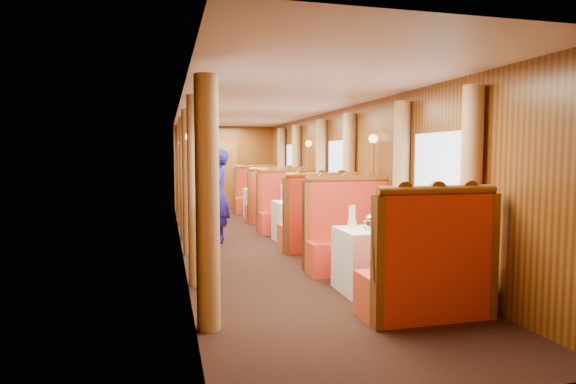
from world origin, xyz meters
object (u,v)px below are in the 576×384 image
object	(u,v)px
teapot_right	(383,225)
rose_vase_far	(266,182)
fruit_plate	(410,228)
rose_vase_mid	(303,192)
banquette_mid_fwd	(319,226)
tea_tray	(379,229)
banquette_mid_aft	(289,212)
banquette_far_fwd	(274,205)
table_near	(383,260)
banquette_far_aft	(258,198)
teapot_left	(370,225)
table_mid	(302,221)
steward	(218,196)
teapot_back	(375,222)
banquette_near_aft	(351,241)
table_far	(265,203)
passenger	(291,198)
banquette_near_fwd	(427,276)

from	to	relation	value
teapot_right	rose_vase_far	xyz separation A→B (m)	(0.07, 7.13, 0.12)
fruit_plate	rose_vase_mid	size ratio (longest dim) A/B	0.64
banquette_mid_fwd	tea_tray	xyz separation A→B (m)	(-0.09, -2.55, 0.33)
fruit_plate	tea_tray	bearing A→B (deg)	170.71
banquette_mid_aft	banquette_far_fwd	world-z (taller)	same
table_near	banquette_far_fwd	xyz separation A→B (m)	(0.00, 5.99, 0.05)
tea_tray	banquette_far_aft	bearing A→B (deg)	89.39
banquette_far_aft	teapot_left	xyz separation A→B (m)	(-0.21, -8.10, 0.39)
table_mid	banquette_far_fwd	xyz separation A→B (m)	(0.00, 2.49, 0.05)
table_mid	banquette_far_aft	bearing A→B (deg)	90.00
tea_tray	teapot_left	size ratio (longest dim) A/B	2.02
table_mid	table_near	bearing A→B (deg)	-90.00
steward	teapot_back	bearing A→B (deg)	28.57
tea_tray	teapot_right	world-z (taller)	teapot_right
banquette_near_aft	teapot_back	bearing A→B (deg)	-94.86
teapot_right	table_far	bearing A→B (deg)	85.33
banquette_near_aft	teapot_left	xyz separation A→B (m)	(-0.21, -1.10, 0.39)
table_mid	banquette_far_aft	world-z (taller)	banquette_far_aft
banquette_mid_fwd	teapot_right	distance (m)	2.62
steward	banquette_mid_fwd	bearing A→B (deg)	58.40
fruit_plate	banquette_near_aft	bearing A→B (deg)	104.12
banquette_mid_aft	teapot_back	world-z (taller)	banquette_mid_aft
teapot_left	rose_vase_far	xyz separation A→B (m)	(0.23, 7.11, 0.11)
table_far	passenger	world-z (taller)	passenger
banquette_mid_aft	banquette_far_aft	size ratio (longest dim) A/B	1.00
banquette_near_aft	banquette_mid_aft	xyz separation A→B (m)	(0.00, 3.50, 0.00)
banquette_near_fwd	rose_vase_far	bearing A→B (deg)	89.89
teapot_left	table_near	bearing A→B (deg)	12.15
banquette_far_fwd	banquette_far_aft	distance (m)	2.03
table_near	table_mid	world-z (taller)	same
teapot_left	passenger	xyz separation A→B (m)	(0.21, 4.39, -0.08)
teapot_right	tea_tray	bearing A→B (deg)	119.36
rose_vase_mid	tea_tray	bearing A→B (deg)	-91.40
table_near	banquette_far_fwd	world-z (taller)	banquette_far_fwd
table_mid	banquette_far_aft	xyz separation A→B (m)	(0.00, 4.51, 0.05)
banquette_far_fwd	passenger	size ratio (longest dim) A/B	1.76
fruit_plate	rose_vase_mid	bearing A→B (deg)	94.58
banquette_far_fwd	passenger	world-z (taller)	banquette_far_fwd
banquette_near_fwd	rose_vase_mid	distance (m)	4.51
banquette_mid_fwd	tea_tray	bearing A→B (deg)	-91.94
fruit_plate	teapot_right	bearing A→B (deg)	177.09
teapot_left	teapot_back	distance (m)	0.20
table_mid	rose_vase_far	size ratio (longest dim) A/B	2.92
teapot_back	teapot_left	bearing A→B (deg)	-113.77
steward	fruit_plate	bearing A→B (deg)	32.24
banquette_far_aft	teapot_right	bearing A→B (deg)	-90.41
rose_vase_mid	table_near	bearing A→B (deg)	-89.99
banquette_mid_fwd	passenger	xyz separation A→B (m)	(-0.00, 1.81, 0.32)
table_far	banquette_far_aft	world-z (taller)	banquette_far_aft
banquette_mid_aft	table_near	bearing A→B (deg)	-90.00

